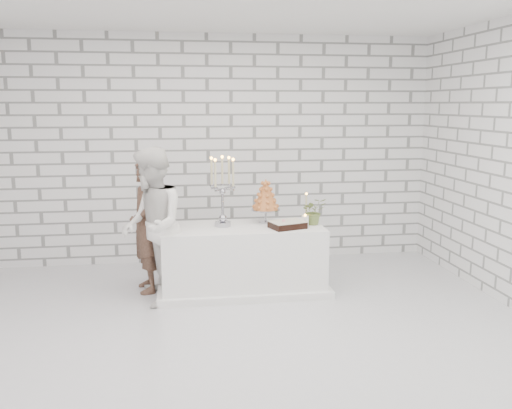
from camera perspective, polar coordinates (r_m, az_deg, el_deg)
name	(u,v)px	position (r m, az deg, el deg)	size (l,w,h in m)	color
ground	(227,334)	(5.27, -3.03, -13.18)	(6.00, 5.00, 0.01)	silver
wall_back	(208,150)	(7.35, -4.98, 5.61)	(6.00, 0.01, 3.00)	white
wall_front	(277,243)	(2.43, 2.17, -4.02)	(6.00, 0.01, 3.00)	white
cake_table	(243,258)	(6.29, -1.40, -5.60)	(1.80, 0.80, 0.75)	white
groom	(146,226)	(6.31, -11.30, -2.21)	(0.55, 0.36, 1.50)	#3D271E
bride	(152,226)	(5.91, -10.71, -2.22)	(0.81, 0.63, 1.67)	white
candelabra	(222,191)	(6.13, -3.49, 1.38)	(0.32, 0.32, 0.80)	#A2A2AC
croquembouche	(266,201)	(6.33, 1.00, 0.38)	(0.33, 0.33, 0.51)	#964B1E
chocolate_cake	(287,224)	(6.10, 3.27, -2.08)	(0.37, 0.26, 0.08)	black
pillar_candle	(305,221)	(6.20, 5.10, -1.73)	(0.08, 0.08, 0.12)	white
extra_taper	(306,208)	(6.43, 5.21, -0.38)	(0.06, 0.06, 0.32)	beige
flowers	(314,211)	(6.30, 5.98, -0.68)	(0.28, 0.24, 0.31)	#48632D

